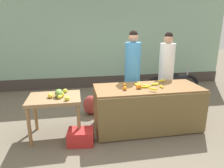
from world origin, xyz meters
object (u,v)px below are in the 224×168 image
(vendor_woman_blue_shirt, at_px, (132,74))
(produce_crate, at_px, (81,137))
(vendor_woman_white_shirt, at_px, (166,73))
(produce_sack, at_px, (91,105))
(parked_motorcycle, at_px, (172,84))

(vendor_woman_blue_shirt, relative_size, produce_crate, 4.31)
(vendor_woman_white_shirt, xyz_separation_m, produce_crate, (-2.03, -1.12, -0.81))
(produce_sack, bearing_deg, vendor_woman_white_shirt, -2.59)
(vendor_woman_blue_shirt, relative_size, parked_motorcycle, 1.19)
(vendor_woman_white_shirt, bearing_deg, produce_sack, 177.41)
(parked_motorcycle, bearing_deg, vendor_woman_white_shirt, -126.74)
(produce_crate, bearing_deg, produce_sack, 76.86)
(vendor_woman_blue_shirt, height_order, produce_sack, vendor_woman_blue_shirt)
(parked_motorcycle, height_order, produce_crate, parked_motorcycle)
(vendor_woman_white_shirt, relative_size, produce_sack, 4.10)
(vendor_woman_blue_shirt, distance_m, parked_motorcycle, 1.75)
(produce_sack, bearing_deg, parked_motorcycle, 16.90)
(vendor_woman_white_shirt, xyz_separation_m, parked_motorcycle, (0.59, 0.79, -0.54))
(vendor_woman_white_shirt, height_order, produce_crate, vendor_woman_white_shirt)
(produce_sack, bearing_deg, produce_crate, -103.14)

